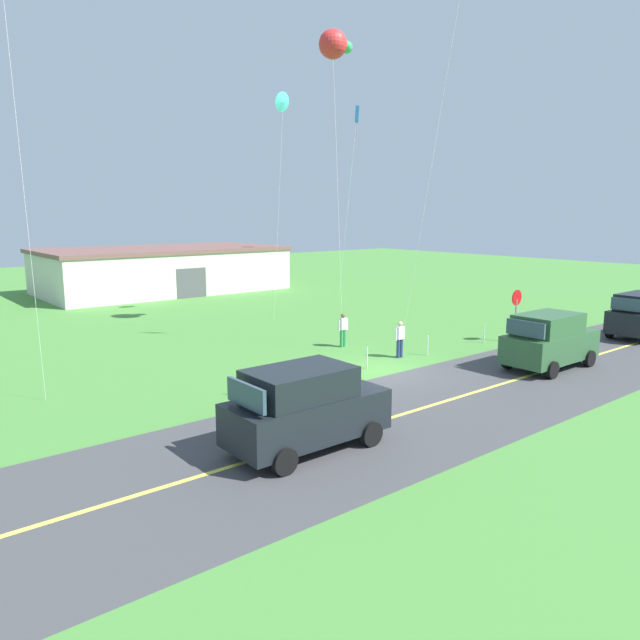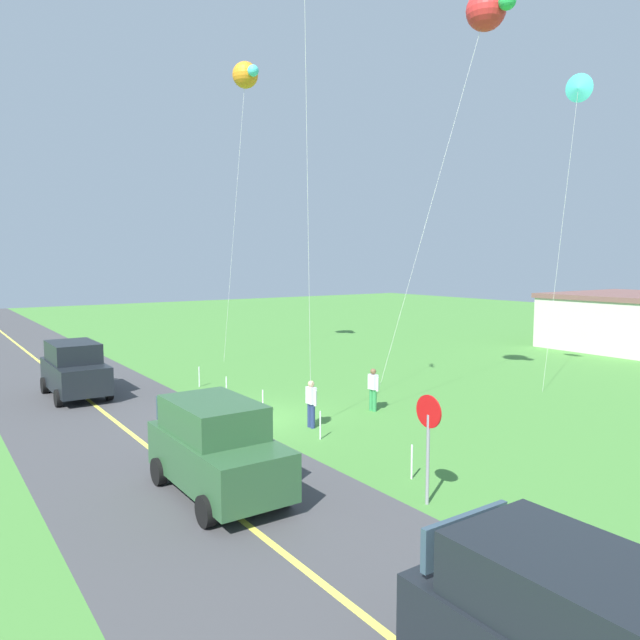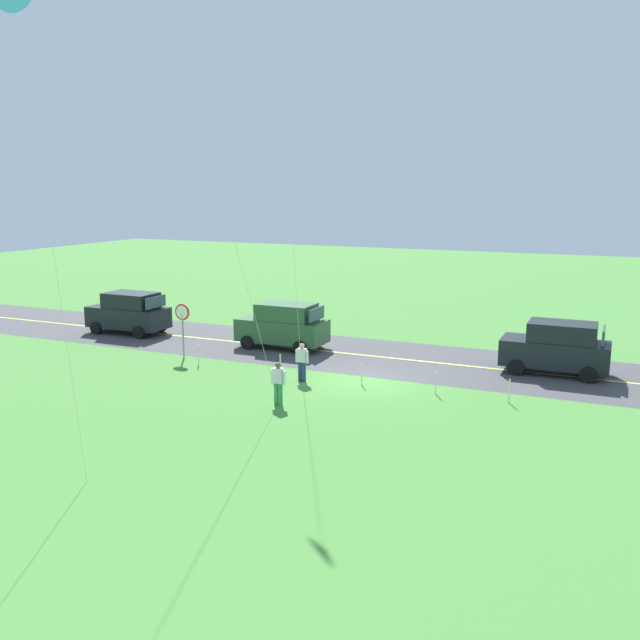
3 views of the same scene
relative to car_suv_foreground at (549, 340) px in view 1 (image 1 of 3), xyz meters
The scene contains 17 objects.
ground_plane 6.91m from the car_suv_foreground, 146.05° to the left, with size 120.00×120.00×0.10m, color #478438.
asphalt_road 5.77m from the car_suv_foreground, behind, with size 120.00×7.00×0.00m, color #424244.
road_centre_stripe 5.76m from the car_suv_foreground, behind, with size 120.00×0.16×0.00m, color #E5E04C.
car_suv_foreground is the anchor object (origin of this frame).
car_parked_west_near 12.77m from the car_suv_foreground, behind, with size 4.40×2.12×2.24m.
stop_sign 5.02m from the car_suv_foreground, 48.09° to the left, with size 0.76×0.08×2.56m.
person_adult_near 6.05m from the car_suv_foreground, 124.14° to the left, with size 0.58×0.22×1.60m.
person_adult_companion 9.03m from the car_suv_foreground, 115.74° to the left, with size 0.58×0.22×1.60m.
kite_blue_mid 17.53m from the car_suv_foreground, 98.86° to the left, with size 3.28×3.98×15.06m.
kite_green_far 25.55m from the car_suv_foreground, 67.86° to the left, with size 2.57×1.25×13.97m.
kite_pink_drift 19.88m from the car_suv_foreground, 94.62° to the left, with size 1.55×0.58×12.95m.
warehouse_distant 32.59m from the car_suv_foreground, 93.22° to the left, with size 18.36×10.20×3.50m.
fence_post_0 12.45m from the car_suv_foreground, 158.77° to the left, with size 0.05×0.05×0.90m, color silver.
fence_post_1 9.94m from the car_suv_foreground, 153.00° to the left, with size 0.05×0.05×0.90m, color silver.
fence_post_2 7.38m from the car_suv_foreground, 142.21° to the left, with size 0.05×0.05×0.90m, color silver.
fence_post_3 5.03m from the car_suv_foreground, 115.38° to the left, with size 0.05×0.05×0.90m, color silver.
fence_post_4 4.97m from the car_suv_foreground, 66.34° to the left, with size 0.05×0.05×0.90m, color silver.
Camera 1 is at (-16.18, -16.08, 6.17)m, focal length 33.24 mm.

